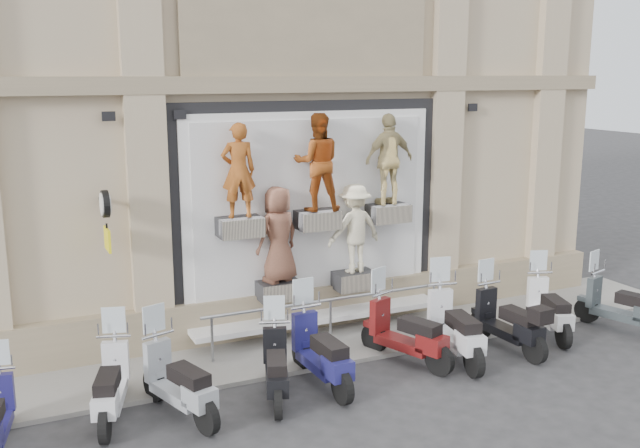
# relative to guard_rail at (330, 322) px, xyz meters

# --- Properties ---
(ground) EXTENTS (90.00, 90.00, 0.00)m
(ground) POSITION_rel_guard_rail_xyz_m (0.00, -2.00, -0.47)
(ground) COLOR #2C2C2E
(ground) RESTS_ON ground
(sidewalk) EXTENTS (16.00, 2.20, 0.08)m
(sidewalk) POSITION_rel_guard_rail_xyz_m (0.00, 0.10, -0.43)
(sidewalk) COLOR gray
(sidewalk) RESTS_ON ground
(building) EXTENTS (14.00, 8.60, 12.00)m
(building) POSITION_rel_guard_rail_xyz_m (0.00, 5.00, 5.54)
(building) COLOR tan
(building) RESTS_ON ground
(shop_vitrine) EXTENTS (5.60, 0.92, 4.30)m
(shop_vitrine) POSITION_rel_guard_rail_xyz_m (0.09, 0.73, 1.99)
(shop_vitrine) COLOR black
(shop_vitrine) RESTS_ON ground
(guard_rail) EXTENTS (5.06, 0.10, 0.93)m
(guard_rail) POSITION_rel_guard_rail_xyz_m (0.00, 0.00, 0.00)
(guard_rail) COLOR #9EA0A5
(guard_rail) RESTS_ON ground
(clock_sign_bracket) EXTENTS (0.10, 0.80, 1.02)m
(clock_sign_bracket) POSITION_rel_guard_rail_xyz_m (-3.90, 0.47, 2.34)
(clock_sign_bracket) COLOR black
(clock_sign_bracket) RESTS_ON ground
(scooter_b) EXTENTS (1.08, 1.98, 1.54)m
(scooter_b) POSITION_rel_guard_rail_xyz_m (-4.22, -1.30, 0.31)
(scooter_b) COLOR silver
(scooter_b) RESTS_ON ground
(scooter_c) EXTENTS (1.15, 2.05, 1.60)m
(scooter_c) POSITION_rel_guard_rail_xyz_m (-3.29, -1.64, 0.34)
(scooter_c) COLOR gray
(scooter_c) RESTS_ON ground
(scooter_d) EXTENTS (1.12, 1.93, 1.51)m
(scooter_d) POSITION_rel_guard_rail_xyz_m (-1.75, -1.68, 0.29)
(scooter_d) COLOR black
(scooter_d) RESTS_ON ground
(scooter_e) EXTENTS (0.66, 2.06, 1.66)m
(scooter_e) POSITION_rel_guard_rail_xyz_m (-0.91, -1.54, 0.37)
(scooter_e) COLOR navy
(scooter_e) RESTS_ON ground
(scooter_f) EXTENTS (1.24, 2.08, 1.63)m
(scooter_f) POSITION_rel_guard_rail_xyz_m (0.84, -1.33, 0.35)
(scooter_f) COLOR #5A0F0F
(scooter_f) RESTS_ON ground
(scooter_g) EXTENTS (0.97, 2.20, 1.73)m
(scooter_g) POSITION_rel_guard_rail_xyz_m (1.71, -1.56, 0.40)
(scooter_g) COLOR silver
(scooter_g) RESTS_ON ground
(scooter_h) EXTENTS (0.69, 2.00, 1.60)m
(scooter_h) POSITION_rel_guard_rail_xyz_m (2.87, -1.58, 0.33)
(scooter_h) COLOR black
(scooter_h) RESTS_ON ground
(scooter_i) EXTENTS (1.14, 2.00, 1.56)m
(scooter_i) POSITION_rel_guard_rail_xyz_m (4.12, -1.30, 0.32)
(scooter_i) COLOR white
(scooter_i) RESTS_ON ground
(scooter_j) EXTENTS (1.10, 1.98, 1.54)m
(scooter_j) POSITION_rel_guard_rail_xyz_m (5.57, -1.74, 0.31)
(scooter_j) COLOR #2C3336
(scooter_j) RESTS_ON ground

